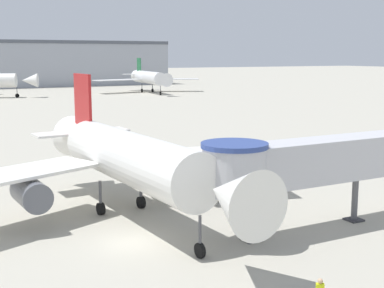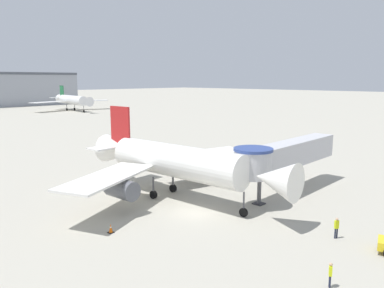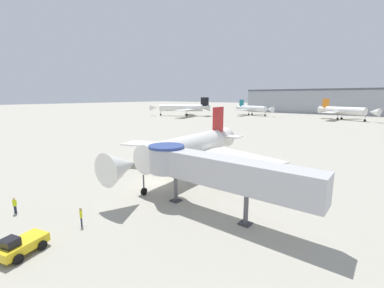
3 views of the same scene
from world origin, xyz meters
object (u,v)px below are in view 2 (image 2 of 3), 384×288
at_px(main_airplane, 173,162).
at_px(ground_crew_wing_walker, 330,273).
at_px(traffic_cone_port_wing, 111,228).
at_px(jet_bridge, 283,155).
at_px(ground_crew_marshaller, 337,227).
at_px(background_jet_green_tail, 72,100).

relative_size(main_airplane, ground_crew_wing_walker, 16.32).
bearing_deg(traffic_cone_port_wing, main_airplane, 16.52).
xyz_separation_m(jet_bridge, ground_crew_wing_walker, (-15.46, -12.66, -3.69)).
relative_size(main_airplane, ground_crew_marshaller, 15.29).
relative_size(main_airplane, traffic_cone_port_wing, 34.35).
bearing_deg(main_airplane, jet_bridge, -44.53).
distance_m(main_airplane, jet_bridge, 12.70).
bearing_deg(ground_crew_wing_walker, ground_crew_marshaller, -8.58).
distance_m(traffic_cone_port_wing, background_jet_green_tail, 135.70).
height_order(traffic_cone_port_wing, ground_crew_wing_walker, ground_crew_wing_walker).
xyz_separation_m(traffic_cone_port_wing, ground_crew_wing_walker, (4.80, -17.77, 0.60)).
height_order(ground_crew_marshaller, background_jet_green_tail, background_jet_green_tail).
xyz_separation_m(main_airplane, traffic_cone_port_wing, (-10.62, -3.15, -3.84)).
xyz_separation_m(ground_crew_wing_walker, background_jet_green_tail, (57.73, 138.12, 3.62)).
distance_m(main_airplane, ground_crew_marshaller, 18.42).
bearing_deg(jet_bridge, main_airplane, 139.07).
height_order(main_airplane, traffic_cone_port_wing, main_airplane).
height_order(jet_bridge, ground_crew_wing_walker, jet_bridge).
bearing_deg(ground_crew_marshaller, background_jet_green_tail, 101.16).
bearing_deg(traffic_cone_port_wing, jet_bridge, -14.16).
bearing_deg(jet_bridge, ground_crew_marshaller, -128.45).
height_order(jet_bridge, traffic_cone_port_wing, jet_bridge).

